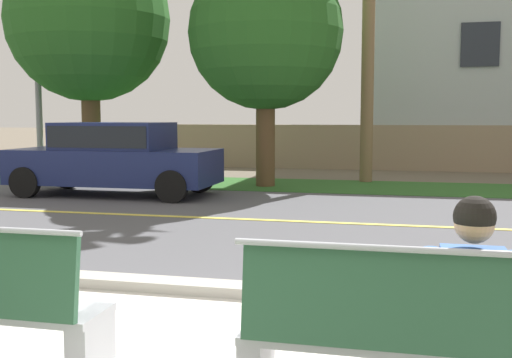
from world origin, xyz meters
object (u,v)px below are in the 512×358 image
Objects in this scene: car_navy_near at (115,155)px; shade_tree_far_left at (91,7)px; seated_person_blue at (470,297)px; streetlamp at (40,13)px; shade_tree_left at (270,20)px; bench_right at (421,341)px.

shade_tree_far_left is at bearing 126.05° from car_navy_near.
seated_person_blue is 13.86m from shade_tree_far_left.
shade_tree_left is (6.09, -0.21, -0.43)m from streetlamp.
car_navy_near reaches higher than seated_person_blue.
bench_right is 11.87m from shade_tree_left.
shade_tree_far_left is at bearing -179.90° from shade_tree_left.
car_navy_near is 5.34m from streetlamp.
streetlamp is (-9.53, 10.95, 3.64)m from seated_person_blue.
bench_right is 10.55m from car_navy_near.
shade_tree_far_left is at bearing -7.90° from streetlamp.
car_navy_near is at bearing 125.00° from bench_right.
shade_tree_left reaches higher than seated_person_blue.
bench_right is 0.47× the size of car_navy_near.
car_navy_near is 4.49m from shade_tree_far_left.
car_navy_near is 4.75m from shade_tree_left.
shade_tree_far_left reaches higher than bench_right.
shade_tree_left is at bearing 0.10° from shade_tree_far_left.
car_navy_near reaches higher than bench_right.
seated_person_blue is at bearing -53.31° from car_navy_near.
seated_person_blue reaches higher than bench_right.
car_navy_near is 0.64× the size of shade_tree_far_left.
shade_tree_far_left is (-7.96, 10.73, 3.68)m from seated_person_blue.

